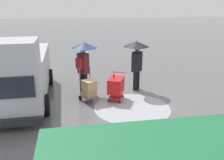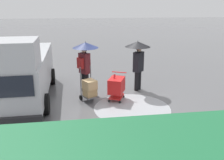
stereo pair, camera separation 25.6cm
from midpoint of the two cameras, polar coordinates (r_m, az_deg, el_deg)
name	(u,v)px [view 1 (the left image)]	position (r m, az deg, el deg)	size (l,w,h in m)	color
ground_plane	(126,98)	(9.91, 2.53, -4.17)	(90.00, 90.00, 0.00)	#5B5B5E
slush_patch_mid_street	(132,108)	(9.07, 3.82, -6.36)	(2.76, 2.76, 0.01)	#999BA0
cargo_van_parked_right	(19,72)	(9.86, -21.31, 1.71)	(2.39, 5.43, 2.60)	#B7BABF
shopping_cart_vendor	(116,86)	(9.55, 0.13, -1.36)	(0.81, 0.96, 1.04)	red
hand_dolly_boxes	(89,89)	(9.46, -6.04, -1.99)	(0.78, 0.86, 1.32)	#515156
pedestrian_pink_side	(137,54)	(10.40, 4.94, 5.99)	(1.04, 1.04, 2.15)	black
pedestrian_black_side	(84,56)	(10.16, -7.24, 5.53)	(1.04, 1.04, 2.15)	black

